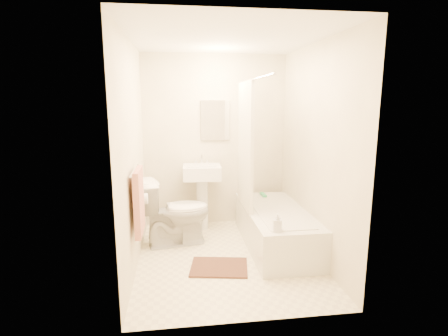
{
  "coord_description": "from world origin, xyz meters",
  "views": [
    {
      "loc": [
        -0.53,
        -3.71,
        1.78
      ],
      "look_at": [
        0.0,
        0.25,
        1.0
      ],
      "focal_mm": 28.0,
      "sensor_mm": 36.0,
      "label": 1
    }
  ],
  "objects": [
    {
      "name": "floor",
      "position": [
        0.0,
        0.0,
        0.0
      ],
      "size": [
        2.4,
        2.4,
        0.0
      ],
      "primitive_type": "plane",
      "color": "beige",
      "rests_on": "ground"
    },
    {
      "name": "ceiling",
      "position": [
        0.0,
        0.0,
        2.4
      ],
      "size": [
        2.4,
        2.4,
        0.0
      ],
      "primitive_type": "plane",
      "color": "white",
      "rests_on": "ground"
    },
    {
      "name": "wall_back",
      "position": [
        0.0,
        1.2,
        1.2
      ],
      "size": [
        2.0,
        0.02,
        2.4
      ],
      "primitive_type": "cube",
      "color": "beige",
      "rests_on": "ground"
    },
    {
      "name": "wall_left",
      "position": [
        -1.0,
        0.0,
        1.2
      ],
      "size": [
        0.02,
        2.4,
        2.4
      ],
      "primitive_type": "cube",
      "color": "beige",
      "rests_on": "ground"
    },
    {
      "name": "wall_right",
      "position": [
        1.0,
        0.0,
        1.2
      ],
      "size": [
        0.02,
        2.4,
        2.4
      ],
      "primitive_type": "cube",
      "color": "beige",
      "rests_on": "ground"
    },
    {
      "name": "mirror",
      "position": [
        0.0,
        1.18,
        1.5
      ],
      "size": [
        0.4,
        0.03,
        0.55
      ],
      "primitive_type": "cube",
      "color": "white",
      "rests_on": "wall_back"
    },
    {
      "name": "curtain_rod",
      "position": [
        0.3,
        0.1,
        2.0
      ],
      "size": [
        0.03,
        1.7,
        0.03
      ],
      "primitive_type": "cylinder",
      "rotation": [
        1.57,
        0.0,
        0.0
      ],
      "color": "silver",
      "rests_on": "wall_back"
    },
    {
      "name": "shower_curtain",
      "position": [
        0.3,
        0.5,
        1.22
      ],
      "size": [
        0.04,
        0.8,
        1.55
      ],
      "primitive_type": "cube",
      "color": "silver",
      "rests_on": "curtain_rod"
    },
    {
      "name": "towel_bar",
      "position": [
        -0.96,
        -0.25,
        1.1
      ],
      "size": [
        0.02,
        0.6,
        0.02
      ],
      "primitive_type": "cylinder",
      "rotation": [
        1.57,
        0.0,
        0.0
      ],
      "color": "silver",
      "rests_on": "wall_left"
    },
    {
      "name": "towel",
      "position": [
        -0.93,
        -0.25,
        0.78
      ],
      "size": [
        0.06,
        0.45,
        0.66
      ],
      "primitive_type": "cube",
      "color": "#CC7266",
      "rests_on": "towel_bar"
    },
    {
      "name": "toilet_paper",
      "position": [
        -0.93,
        0.12,
        0.7
      ],
      "size": [
        0.11,
        0.12,
        0.12
      ],
      "primitive_type": "cylinder",
      "rotation": [
        0.0,
        1.57,
        0.0
      ],
      "color": "white",
      "rests_on": "wall_left"
    },
    {
      "name": "toilet",
      "position": [
        -0.57,
        0.49,
        0.41
      ],
      "size": [
        0.91,
        0.61,
        0.82
      ],
      "primitive_type": "imported",
      "rotation": [
        0.0,
        0.0,
        1.74
      ],
      "color": "white",
      "rests_on": "floor"
    },
    {
      "name": "sink",
      "position": [
        -0.21,
        0.95,
        0.49
      ],
      "size": [
        0.52,
        0.43,
        0.99
      ],
      "primitive_type": null,
      "rotation": [
        0.0,
        0.0,
        -0.05
      ],
      "color": "white",
      "rests_on": "floor"
    },
    {
      "name": "bathtub",
      "position": [
        0.64,
        0.26,
        0.23
      ],
      "size": [
        0.72,
        1.64,
        0.46
      ],
      "primitive_type": null,
      "color": "silver",
      "rests_on": "floor"
    },
    {
      "name": "bath_mat",
      "position": [
        -0.12,
        -0.25,
        0.01
      ],
      "size": [
        0.67,
        0.55,
        0.02
      ],
      "primitive_type": "cube",
      "rotation": [
        0.0,
        0.0,
        -0.17
      ],
      "color": "#512B1C",
      "rests_on": "floor"
    },
    {
      "name": "soap_bottle",
      "position": [
        0.46,
        -0.43,
        0.55
      ],
      "size": [
        0.1,
        0.1,
        0.19
      ],
      "primitive_type": "imported",
      "rotation": [
        0.0,
        0.0,
        -0.2
      ],
      "color": "silver",
      "rests_on": "bathtub"
    },
    {
      "name": "scrub_brush",
      "position": [
        0.63,
        0.87,
        0.48
      ],
      "size": [
        0.06,
        0.18,
        0.04
      ],
      "primitive_type": "cube",
      "rotation": [
        0.0,
        0.0,
        0.05
      ],
      "color": "#32B061",
      "rests_on": "bathtub"
    }
  ]
}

